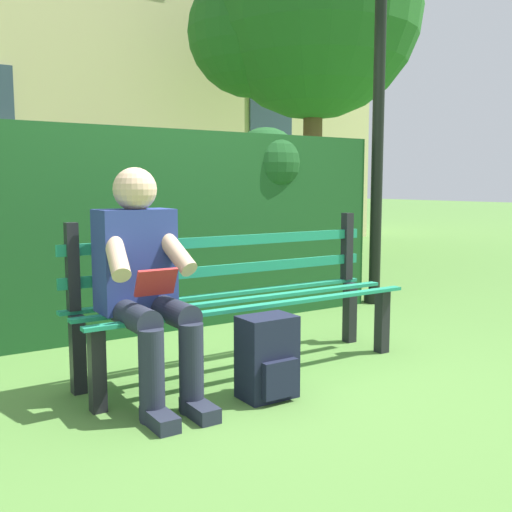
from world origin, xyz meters
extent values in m
plane|color=#517F38|center=(0.00, 0.00, 0.00)|extent=(60.00, 60.00, 0.00)
cube|color=black|center=(-0.93, 0.15, 0.20)|extent=(0.07, 0.07, 0.41)
cube|color=black|center=(0.93, 0.15, 0.20)|extent=(0.07, 0.07, 0.41)
cube|color=black|center=(-0.93, -0.15, 0.20)|extent=(0.07, 0.07, 0.41)
cube|color=black|center=(0.93, -0.15, 0.20)|extent=(0.07, 0.07, 0.41)
cube|color=#1E8460|center=(0.00, -0.20, 0.42)|extent=(2.02, 0.06, 0.02)
cube|color=#1E8460|center=(0.00, 0.00, 0.42)|extent=(2.02, 0.06, 0.02)
cube|color=#1E8460|center=(0.00, 0.20, 0.42)|extent=(2.02, 0.06, 0.02)
cube|color=black|center=(-0.93, -0.19, 0.65)|extent=(0.06, 0.06, 0.45)
cube|color=black|center=(0.93, -0.19, 0.65)|extent=(0.06, 0.06, 0.45)
cube|color=#1E8460|center=(0.00, -0.19, 0.57)|extent=(2.02, 0.02, 0.06)
cube|color=#1E8460|center=(0.00, -0.19, 0.74)|extent=(2.02, 0.02, 0.06)
cube|color=navy|center=(0.66, -0.02, 0.69)|extent=(0.38, 0.22, 0.52)
sphere|color=#D8AD8C|center=(0.66, 0.00, 1.05)|extent=(0.22, 0.22, 0.22)
cylinder|color=#232838|center=(0.56, 0.19, 0.45)|extent=(0.13, 0.42, 0.13)
cylinder|color=#232838|center=(0.76, 0.19, 0.45)|extent=(0.13, 0.42, 0.13)
cylinder|color=#232838|center=(0.56, 0.40, 0.21)|extent=(0.12, 0.12, 0.43)
cylinder|color=#232838|center=(0.76, 0.40, 0.21)|extent=(0.12, 0.12, 0.43)
cube|color=#232838|center=(0.56, 0.48, 0.04)|extent=(0.10, 0.24, 0.07)
cube|color=#232838|center=(0.76, 0.48, 0.04)|extent=(0.10, 0.24, 0.07)
cylinder|color=#D8AD8C|center=(0.51, 0.12, 0.75)|extent=(0.14, 0.32, 0.26)
cylinder|color=#D8AD8C|center=(0.81, 0.12, 0.75)|extent=(0.14, 0.32, 0.26)
cube|color=#B22626|center=(0.66, 0.24, 0.61)|extent=(0.20, 0.07, 0.13)
cube|color=#19471E|center=(0.32, -1.41, 0.73)|extent=(4.44, 0.66, 1.47)
sphere|color=#19471E|center=(-1.02, -1.31, 1.25)|extent=(0.59, 0.59, 0.59)
cube|color=beige|center=(-2.00, -7.61, 3.76)|extent=(9.63, 2.84, 7.53)
cube|color=#334756|center=(-4.40, -6.17, 2.11)|extent=(0.90, 0.04, 1.20)
cube|color=#191E33|center=(0.15, 0.43, 0.21)|extent=(0.27, 0.19, 0.42)
cube|color=#191E33|center=(0.15, 0.54, 0.13)|extent=(0.19, 0.04, 0.18)
cylinder|color=#191E33|center=(0.06, 0.32, 0.23)|extent=(0.04, 0.04, 0.25)
cylinder|color=#191E33|center=(0.23, 0.32, 0.23)|extent=(0.04, 0.04, 0.25)
cylinder|color=brown|center=(-3.66, -4.03, 1.33)|extent=(0.28, 0.28, 2.67)
sphere|color=#236023|center=(-3.66, -4.03, 3.50)|extent=(3.01, 3.01, 3.01)
sphere|color=#236023|center=(-2.91, -4.48, 3.20)|extent=(1.80, 1.80, 1.80)
cylinder|color=black|center=(-2.05, -1.07, 0.05)|extent=(0.18, 0.18, 0.10)
cylinder|color=black|center=(-2.05, -1.07, 1.77)|extent=(0.10, 0.10, 3.55)
camera|label=1|loc=(1.79, 2.85, 1.07)|focal=41.99mm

